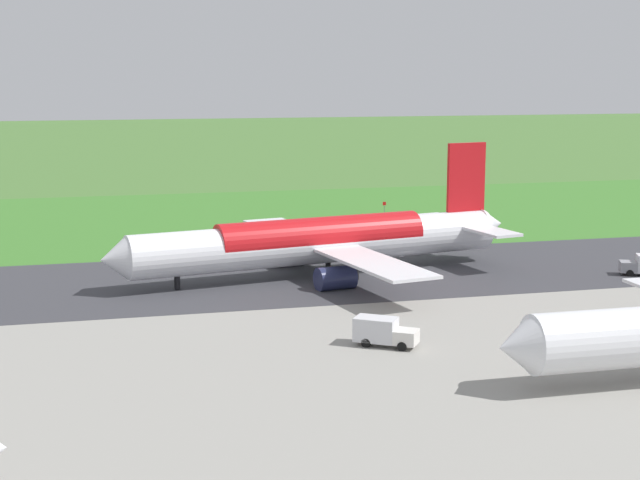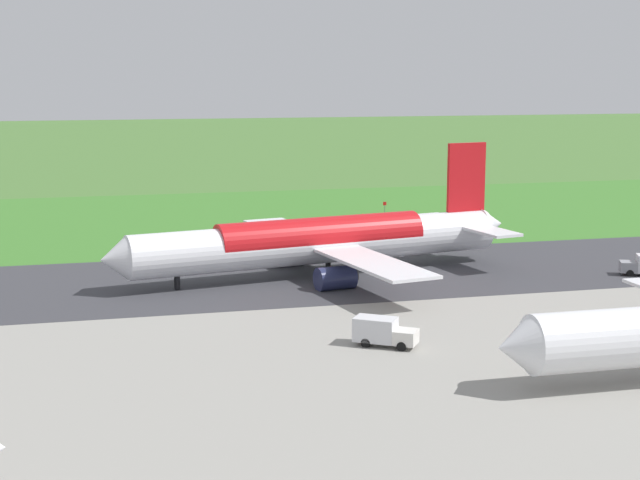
{
  "view_description": "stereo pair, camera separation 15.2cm",
  "coord_description": "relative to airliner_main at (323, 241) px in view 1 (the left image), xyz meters",
  "views": [
    {
      "loc": [
        39.3,
        111.39,
        24.94
      ],
      "look_at": [
        11.31,
        0.0,
        4.5
      ],
      "focal_mm": 53.27,
      "sensor_mm": 36.0,
      "label": 1
    },
    {
      "loc": [
        39.16,
        111.42,
        24.94
      ],
      "look_at": [
        11.31,
        0.0,
        4.5
      ],
      "focal_mm": 53.27,
      "sensor_mm": 36.0,
      "label": 2
    }
  ],
  "objects": [
    {
      "name": "ground_plane",
      "position": [
        -10.93,
        0.07,
        -4.35
      ],
      "size": [
        800.0,
        800.0,
        0.0
      ],
      "primitive_type": "plane",
      "color": "#477233"
    },
    {
      "name": "runway_asphalt",
      "position": [
        -10.93,
        0.07,
        -4.32
      ],
      "size": [
        600.0,
        30.48,
        0.06
      ],
      "primitive_type": "cube",
      "color": "#38383D",
      "rests_on": "ground"
    },
    {
      "name": "traffic_cone_orange",
      "position": [
        -18.79,
        -45.77,
        -4.08
      ],
      "size": [
        0.4,
        0.4,
        0.55
      ],
      "primitive_type": "cone",
      "color": "orange",
      "rests_on": "ground"
    },
    {
      "name": "airliner_main",
      "position": [
        0.0,
        0.0,
        0.0
      ],
      "size": [
        53.88,
        44.35,
        15.88
      ],
      "color": "white",
      "rests_on": "ground"
    },
    {
      "name": "grass_verge_foreground",
      "position": [
        -10.93,
        -44.3,
        -4.33
      ],
      "size": [
        600.0,
        80.0,
        0.04
      ],
      "primitive_type": "cube",
      "color": "#3C782B",
      "rests_on": "ground"
    },
    {
      "name": "no_stopping_sign",
      "position": [
        -22.07,
        -43.48,
        -2.75
      ],
      "size": [
        0.6,
        0.1,
        2.71
      ],
      "color": "slate",
      "rests_on": "ground"
    },
    {
      "name": "service_truck_fuel",
      "position": [
        2.2,
        31.16,
        -2.95
      ],
      "size": [
        6.05,
        5.14,
        2.65
      ],
      "color": "silver",
      "rests_on": "ground"
    }
  ]
}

